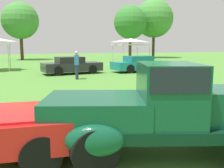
{
  "coord_description": "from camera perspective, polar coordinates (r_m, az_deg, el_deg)",
  "views": [
    {
      "loc": [
        -2.87,
        -4.32,
        2.0
      ],
      "look_at": [
        -0.49,
        2.37,
        0.91
      ],
      "focal_mm": 40.02,
      "sensor_mm": 36.0,
      "label": 1
    }
  ],
  "objects": [
    {
      "name": "treeline_mid_right",
      "position": [
        38.78,
        4.21,
        13.83
      ],
      "size": [
        4.99,
        4.99,
        7.96
      ],
      "color": "#47331E",
      "rests_on": "ground_plane"
    },
    {
      "name": "treeline_center",
      "position": [
        38.05,
        -20.23,
        13.41
      ],
      "size": [
        5.09,
        5.09,
        8.0
      ],
      "color": "#47331E",
      "rests_on": "ground_plane"
    },
    {
      "name": "show_car_charcoal",
      "position": [
        18.11,
        -9.19,
        4.2
      ],
      "size": [
        4.35,
        2.28,
        1.22
      ],
      "color": "#28282D",
      "rests_on": "ground_plane"
    },
    {
      "name": "show_car_teal",
      "position": [
        19.5,
        6.4,
        4.58
      ],
      "size": [
        4.58,
        2.12,
        1.22
      ],
      "color": "teal",
      "rests_on": "ground_plane"
    },
    {
      "name": "ground_plane",
      "position": [
        5.57,
        13.4,
        -12.59
      ],
      "size": [
        120.0,
        120.0,
        0.0
      ],
      "primitive_type": "plane",
      "color": "#4C8433"
    },
    {
      "name": "canopy_tent_center_field",
      "position": [
        24.71,
        4.3,
        9.71
      ],
      "size": [
        3.04,
        3.04,
        2.71
      ],
      "color": "#B7B7BC",
      "rests_on": "ground_plane"
    },
    {
      "name": "treeline_far_right",
      "position": [
        42.81,
        9.58,
        14.51
      ],
      "size": [
        6.21,
        6.21,
        9.5
      ],
      "color": "#47331E",
      "rests_on": "ground_plane"
    },
    {
      "name": "feature_pickup_truck",
      "position": [
        4.63,
        11.71,
        -5.68
      ],
      "size": [
        4.41,
        2.79,
        1.7
      ],
      "color": "black",
      "rests_on": "ground_plane"
    },
    {
      "name": "spectator_near_truck",
      "position": [
        15.1,
        -8.06,
        4.54
      ],
      "size": [
        0.35,
        0.45,
        1.69
      ],
      "color": "#283351",
      "rests_on": "ground_plane"
    }
  ]
}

